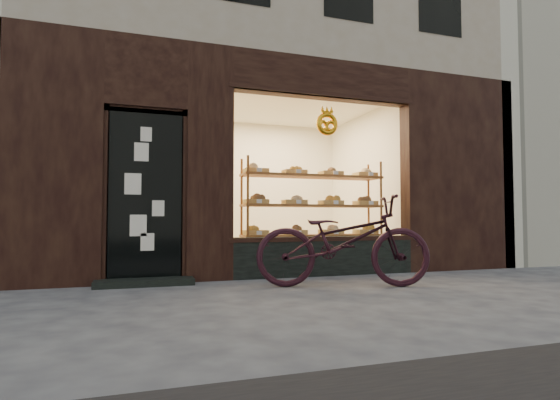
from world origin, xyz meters
name	(u,v)px	position (x,y,z in m)	size (l,w,h in m)	color
ground	(374,305)	(0.00, 0.00, 0.00)	(90.00, 90.00, 0.00)	#37383D
display_shelf	(313,215)	(0.45, 2.55, 0.86)	(2.20, 0.45, 1.70)	brown
bicycle	(343,241)	(0.22, 1.07, 0.54)	(0.71, 2.05, 1.08)	black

